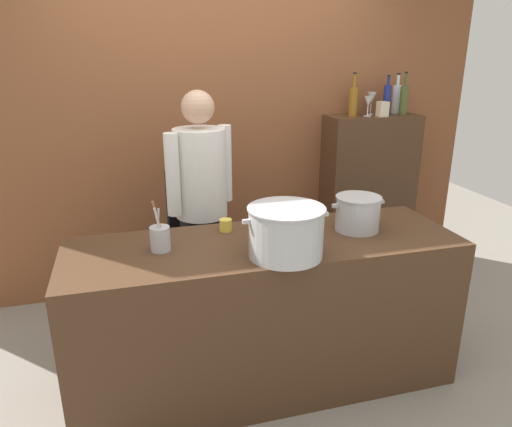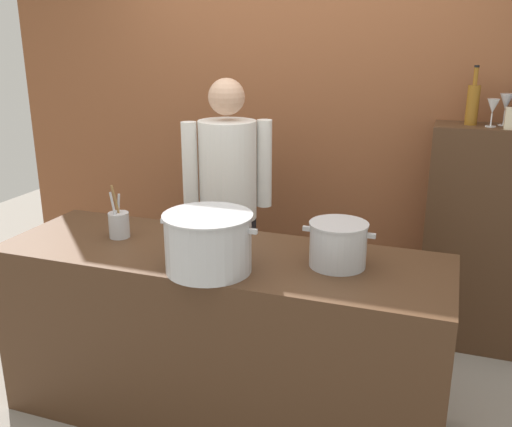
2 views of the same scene
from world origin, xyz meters
name	(u,v)px [view 2 (image 2 of 2)]	position (x,y,z in m)	size (l,w,h in m)	color
ground_plane	(223,412)	(0.00, 0.00, 0.00)	(8.00, 8.00, 0.00)	gray
brick_back_panel	(300,96)	(0.00, 1.40, 1.50)	(4.40, 0.10, 3.00)	brown
prep_counter	(221,336)	(0.00, 0.00, 0.45)	(2.16, 0.70, 0.90)	#472D1C
bar_cabinet	(489,241)	(1.26, 1.19, 0.70)	(0.76, 0.32, 1.39)	#472D1C
chef	(228,197)	(-0.24, 0.70, 0.96)	(0.47, 0.41, 1.66)	black
stockpot_large	(208,243)	(0.04, -0.21, 1.03)	(0.45, 0.39, 0.26)	#B7BABF
stockpot_small	(338,244)	(0.56, 0.03, 1.00)	(0.32, 0.26, 0.20)	#B7BABF
utensil_crock	(119,224)	(-0.56, 0.03, 0.97)	(0.10, 0.10, 0.27)	#B7BABF
butter_jar	(204,228)	(-0.18, 0.21, 0.94)	(0.07, 0.07, 0.07)	yellow
wine_bottle_amber	(473,103)	(1.08, 1.20, 1.51)	(0.07, 0.07, 0.33)	#8C5919
wine_glass_tall	(506,103)	(1.26, 1.23, 1.52)	(0.08, 0.08, 0.18)	silver
wine_glass_wide	(493,107)	(1.19, 1.15, 1.50)	(0.07, 0.07, 0.16)	silver
spice_tin_cream	(512,118)	(1.29, 1.10, 1.45)	(0.08, 0.08, 0.12)	beige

